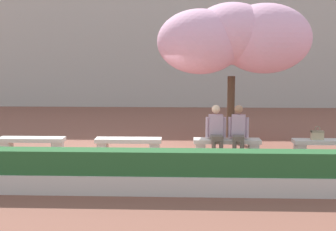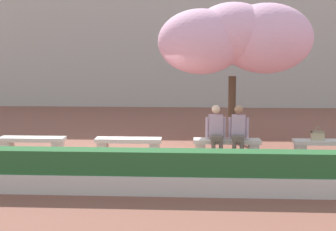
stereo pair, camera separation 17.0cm
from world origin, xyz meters
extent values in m
plane|color=brown|center=(0.00, 0.00, 0.00)|extent=(100.00, 100.00, 0.00)
cube|color=#B7B2A8|center=(0.00, 12.76, 4.74)|extent=(28.00, 4.00, 9.48)
cube|color=beige|center=(-2.45, 0.00, 0.40)|extent=(1.65, 0.43, 0.10)
cube|color=beige|center=(-3.10, 0.00, 0.17)|extent=(0.24, 0.34, 0.35)
cube|color=beige|center=(-1.79, 0.00, 0.17)|extent=(0.24, 0.34, 0.35)
cube|color=beige|center=(0.00, 0.00, 0.40)|extent=(1.65, 0.43, 0.10)
cube|color=beige|center=(-0.65, 0.00, 0.17)|extent=(0.24, 0.34, 0.35)
cube|color=beige|center=(0.65, 0.00, 0.17)|extent=(0.24, 0.34, 0.35)
cube|color=beige|center=(2.45, 0.00, 0.40)|extent=(1.65, 0.43, 0.10)
cube|color=beige|center=(1.79, 0.00, 0.17)|extent=(0.24, 0.34, 0.35)
cube|color=beige|center=(3.10, 0.00, 0.17)|extent=(0.24, 0.34, 0.35)
cube|color=beige|center=(4.90, 0.00, 0.40)|extent=(1.65, 0.43, 0.10)
cube|color=beige|center=(4.24, 0.00, 0.17)|extent=(0.24, 0.34, 0.35)
cube|color=black|center=(2.11, -0.42, 0.03)|extent=(0.11, 0.23, 0.06)
cylinder|color=brown|center=(2.10, -0.36, 0.24)|extent=(0.10, 0.10, 0.42)
cube|color=black|center=(2.29, -0.41, 0.03)|extent=(0.11, 0.23, 0.06)
cylinder|color=brown|center=(2.28, -0.35, 0.24)|extent=(0.10, 0.10, 0.42)
cube|color=brown|center=(2.18, -0.18, 0.51)|extent=(0.30, 0.42, 0.12)
cube|color=#B293A8|center=(2.17, 0.04, 0.78)|extent=(0.35, 0.24, 0.54)
sphere|color=beige|center=(2.17, 0.04, 1.19)|extent=(0.21, 0.21, 0.21)
cylinder|color=#B293A8|center=(1.96, 0.01, 0.74)|extent=(0.09, 0.09, 0.50)
cylinder|color=#B293A8|center=(2.38, 0.03, 0.74)|extent=(0.09, 0.09, 0.50)
cube|color=black|center=(2.59, -0.41, 0.03)|extent=(0.12, 0.23, 0.06)
cylinder|color=brown|center=(2.60, -0.35, 0.24)|extent=(0.10, 0.10, 0.42)
cube|color=black|center=(2.77, -0.43, 0.03)|extent=(0.12, 0.23, 0.06)
cylinder|color=brown|center=(2.78, -0.37, 0.24)|extent=(0.10, 0.10, 0.42)
cube|color=brown|center=(2.71, -0.18, 0.51)|extent=(0.32, 0.43, 0.12)
cube|color=#B293A8|center=(2.73, 0.04, 0.78)|extent=(0.36, 0.25, 0.54)
sphere|color=#A37556|center=(2.73, 0.04, 1.19)|extent=(0.21, 0.21, 0.21)
cylinder|color=#B293A8|center=(2.52, 0.04, 0.74)|extent=(0.09, 0.09, 0.50)
cylinder|color=#B293A8|center=(2.94, 0.00, 0.74)|extent=(0.09, 0.09, 0.50)
cube|color=tan|center=(4.65, 0.00, 0.56)|extent=(0.30, 0.14, 0.22)
cube|color=gray|center=(4.65, 0.00, 0.65)|extent=(0.30, 0.15, 0.04)
torus|color=#807259|center=(4.65, 0.00, 0.72)|extent=(0.14, 0.02, 0.14)
cylinder|color=#473323|center=(2.71, 1.97, 0.95)|extent=(0.22, 0.22, 1.90)
ellipsoid|color=#EAA8C6|center=(2.71, 1.97, 3.10)|extent=(2.32, 2.40, 1.74)
ellipsoid|color=#EAA8C6|center=(1.81, 1.68, 2.87)|extent=(2.39, 2.17, 1.80)
ellipsoid|color=#EAA8C6|center=(3.62, 1.87, 2.96)|extent=(2.59, 2.24, 1.94)
cube|color=beige|center=(0.00, -3.10, 0.18)|extent=(14.56, 0.50, 0.36)
cube|color=#285B2D|center=(0.00, -3.10, 0.58)|extent=(14.46, 0.44, 0.44)
camera|label=1|loc=(1.46, -11.43, 2.54)|focal=50.00mm
camera|label=2|loc=(1.63, -11.42, 2.54)|focal=50.00mm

